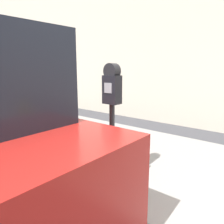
# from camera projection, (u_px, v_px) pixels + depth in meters

# --- Properties ---
(sidewalk) EXTENTS (24.00, 2.80, 0.10)m
(sidewalk) POSITION_uv_depth(u_px,v_px,m) (180.00, 169.00, 3.31)
(sidewalk) COLOR #9E9B96
(sidewalk) RESTS_ON ground_plane
(parking_meter) EXTENTS (0.19, 0.14, 1.51)m
(parking_meter) POSITION_uv_depth(u_px,v_px,m) (112.00, 102.00, 2.51)
(parking_meter) COLOR #2D2D30
(parking_meter) RESTS_ON sidewalk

